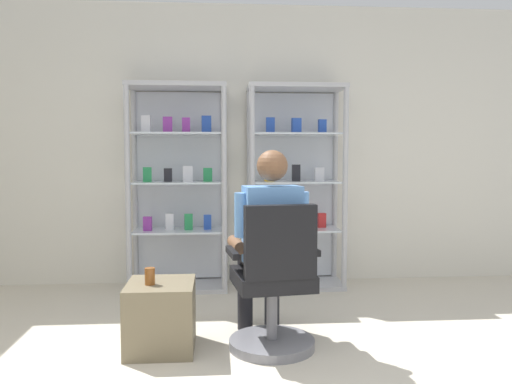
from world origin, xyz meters
The scene contains 7 objects.
back_wall centered at (0.00, 3.00, 1.35)m, with size 6.00×0.10×2.70m, color silver.
display_cabinet_left centered at (-0.55, 2.76, 0.96)m, with size 0.90×0.45×1.90m.
display_cabinet_right centered at (0.55, 2.76, 0.96)m, with size 0.90×0.45×1.90m.
office_chair centered at (0.17, 1.11, 0.39)m, with size 0.60×0.56×0.96m.
seated_shopkeeper centered at (0.15, 1.27, 0.71)m, with size 0.53×0.60×1.29m.
storage_crate centered at (-0.56, 1.21, 0.22)m, with size 0.43×0.46×0.44m, color #72664C.
tea_glass centered at (-0.62, 1.16, 0.49)m, with size 0.06×0.06×0.11m, color brown.
Camera 1 is at (-0.19, -2.07, 1.27)m, focal length 35.95 mm.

